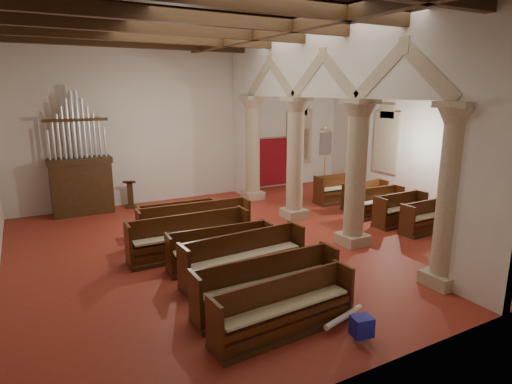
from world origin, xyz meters
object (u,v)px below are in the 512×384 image
object	(u,v)px
lectern	(131,196)
nave_pew_0	(285,316)
processional_banner	(324,172)
pipe_organ	(81,176)
aisle_pew_0	(427,222)

from	to	relation	value
lectern	nave_pew_0	bearing A→B (deg)	-66.28
nave_pew_0	processional_banner	bearing A→B (deg)	45.83
pipe_organ	processional_banner	size ratio (longest dim) A/B	1.60
nave_pew_0	aisle_pew_0	bearing A→B (deg)	18.02
pipe_organ	lectern	distance (m)	1.90
nave_pew_0	aisle_pew_0	world-z (taller)	nave_pew_0
processional_banner	aisle_pew_0	xyz separation A→B (m)	(-0.63, -5.99, -0.52)
lectern	nave_pew_0	size ratio (longest dim) A/B	0.37
processional_banner	nave_pew_0	world-z (taller)	processional_banner
lectern	aisle_pew_0	xyz separation A→B (m)	(7.39, -7.26, -0.12)
pipe_organ	lectern	xyz separation A→B (m)	(1.65, -0.01, -0.93)
aisle_pew_0	lectern	bearing A→B (deg)	134.06
processional_banner	nave_pew_0	xyz separation A→B (m)	(-7.54, -8.67, -0.51)
pipe_organ	aisle_pew_0	size ratio (longest dim) A/B	2.35
nave_pew_0	aisle_pew_0	size ratio (longest dim) A/B	1.54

